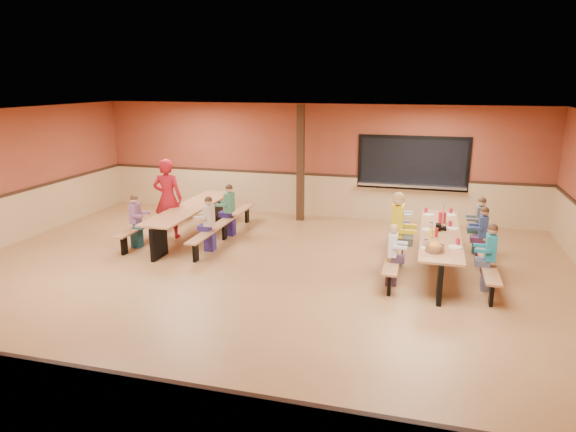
# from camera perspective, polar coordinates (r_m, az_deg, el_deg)

# --- Properties ---
(ground) EXTENTS (12.00, 12.00, 0.00)m
(ground) POSITION_cam_1_polar(r_m,az_deg,el_deg) (9.56, -3.89, -7.20)
(ground) COLOR #956238
(ground) RESTS_ON ground
(room_envelope) EXTENTS (12.04, 10.04, 3.02)m
(room_envelope) POSITION_cam_1_polar(r_m,az_deg,el_deg) (9.32, -3.96, -3.27)
(room_envelope) COLOR brown
(room_envelope) RESTS_ON ground
(kitchen_pass_through) EXTENTS (2.78, 0.28, 1.38)m
(kitchen_pass_through) POSITION_cam_1_polar(r_m,az_deg,el_deg) (13.49, 13.67, 5.50)
(kitchen_pass_through) COLOR black
(kitchen_pass_through) RESTS_ON ground
(structural_post) EXTENTS (0.18, 0.18, 3.00)m
(structural_post) POSITION_cam_1_polar(r_m,az_deg,el_deg) (13.31, 1.40, 5.84)
(structural_post) COLOR black
(structural_post) RESTS_ON ground
(cafeteria_table_main) EXTENTS (1.91, 3.70, 0.74)m
(cafeteria_table_main) POSITION_cam_1_polar(r_m,az_deg,el_deg) (10.41, 16.48, -2.87)
(cafeteria_table_main) COLOR #A96D43
(cafeteria_table_main) RESTS_ON ground
(cafeteria_table_second) EXTENTS (1.91, 3.70, 0.74)m
(cafeteria_table_second) POSITION_cam_1_polar(r_m,az_deg,el_deg) (12.23, -10.70, 0.10)
(cafeteria_table_second) COLOR #A96D43
(cafeteria_table_second) RESTS_ON ground
(seated_child_white_left) EXTENTS (0.33, 0.27, 1.12)m
(seated_child_white_left) POSITION_cam_1_polar(r_m,az_deg,el_deg) (9.37, 11.52, -4.30)
(seated_child_white_left) COLOR silver
(seated_child_white_left) RESTS_ON ground
(seated_adult_yellow) EXTENTS (0.49, 0.40, 1.45)m
(seated_adult_yellow) POSITION_cam_1_polar(r_m,az_deg,el_deg) (10.36, 12.01, -1.50)
(seated_adult_yellow) COLOR gold
(seated_adult_yellow) RESTS_ON ground
(seated_child_grey_left) EXTENTS (0.33, 0.27, 1.12)m
(seated_child_grey_left) POSITION_cam_1_polar(r_m,az_deg,el_deg) (11.56, 12.35, -0.65)
(seated_child_grey_left) COLOR white
(seated_child_grey_left) RESTS_ON ground
(seated_child_teal_right) EXTENTS (0.36, 0.29, 1.19)m
(seated_child_teal_right) POSITION_cam_1_polar(r_m,az_deg,el_deg) (9.60, 21.51, -4.37)
(seated_child_teal_right) COLOR #1B7185
(seated_child_teal_right) RESTS_ON ground
(seated_child_navy_right) EXTENTS (0.34, 0.28, 1.16)m
(seated_child_navy_right) POSITION_cam_1_polar(r_m,az_deg,el_deg) (10.94, 20.79, -2.09)
(seated_child_navy_right) COLOR navy
(seated_child_navy_right) RESTS_ON ground
(seated_child_char_right) EXTENTS (0.37, 0.30, 1.20)m
(seated_child_char_right) POSITION_cam_1_polar(r_m,az_deg,el_deg) (11.58, 20.52, -1.04)
(seated_child_char_right) COLOR #4B5255
(seated_child_char_right) RESTS_ON ground
(seated_child_purple_sec) EXTENTS (0.35, 0.28, 1.16)m
(seated_child_purple_sec) POSITION_cam_1_polar(r_m,az_deg,el_deg) (11.72, -16.56, -0.63)
(seated_child_purple_sec) COLOR #7F4D70
(seated_child_purple_sec) RESTS_ON ground
(seated_child_green_sec) EXTENTS (0.37, 0.30, 1.21)m
(seated_child_green_sec) POSITION_cam_1_polar(r_m,az_deg,el_deg) (12.19, -6.51, 0.62)
(seated_child_green_sec) COLOR #3E8060
(seated_child_green_sec) RESTS_ON ground
(seated_child_tan_sec) EXTENTS (0.35, 0.29, 1.18)m
(seated_child_tan_sec) POSITION_cam_1_polar(r_m,az_deg,el_deg) (11.15, -8.73, -0.91)
(seated_child_tan_sec) COLOR #C2AF99
(seated_child_tan_sec) RESTS_ON ground
(standing_woman) EXTENTS (0.72, 0.52, 1.86)m
(standing_woman) POSITION_cam_1_polar(r_m,az_deg,el_deg) (12.22, -13.21, 1.91)
(standing_woman) COLOR maroon
(standing_woman) RESTS_ON ground
(punch_pitcher) EXTENTS (0.16, 0.16, 0.22)m
(punch_pitcher) POSITION_cam_1_polar(r_m,az_deg,el_deg) (11.02, 16.76, -0.16)
(punch_pitcher) COLOR #B81830
(punch_pitcher) RESTS_ON cafeteria_table_main
(chip_bowl) EXTENTS (0.32, 0.32, 0.15)m
(chip_bowl) POSITION_cam_1_polar(r_m,az_deg,el_deg) (9.15, 16.00, -3.37)
(chip_bowl) COLOR orange
(chip_bowl) RESTS_ON cafeteria_table_main
(napkin_dispenser) EXTENTS (0.10, 0.14, 0.13)m
(napkin_dispenser) POSITION_cam_1_polar(r_m,az_deg,el_deg) (10.45, 16.35, -1.19)
(napkin_dispenser) COLOR black
(napkin_dispenser) RESTS_ON cafeteria_table_main
(condiment_mustard) EXTENTS (0.06, 0.06, 0.17)m
(condiment_mustard) POSITION_cam_1_polar(r_m,az_deg,el_deg) (9.97, 15.66, -1.78)
(condiment_mustard) COLOR yellow
(condiment_mustard) RESTS_ON cafeteria_table_main
(condiment_ketchup) EXTENTS (0.06, 0.06, 0.17)m
(condiment_ketchup) POSITION_cam_1_polar(r_m,az_deg,el_deg) (10.00, 16.17, -1.76)
(condiment_ketchup) COLOR #B2140F
(condiment_ketchup) RESTS_ON cafeteria_table_main
(table_paddle) EXTENTS (0.16, 0.16, 0.56)m
(table_paddle) POSITION_cam_1_polar(r_m,az_deg,el_deg) (10.50, 16.79, -0.74)
(table_paddle) COLOR black
(table_paddle) RESTS_ON cafeteria_table_main
(place_settings) EXTENTS (0.65, 3.30, 0.11)m
(place_settings) POSITION_cam_1_polar(r_m,az_deg,el_deg) (10.33, 16.59, -1.44)
(place_settings) COLOR beige
(place_settings) RESTS_ON cafeteria_table_main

